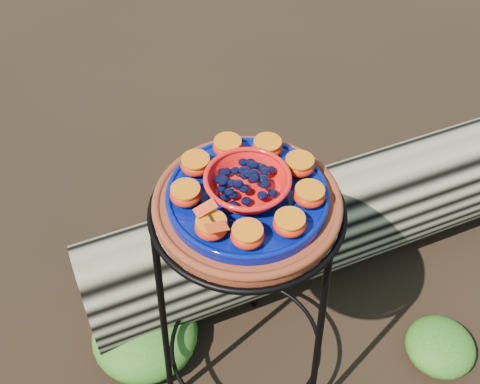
# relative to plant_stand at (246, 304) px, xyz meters

# --- Properties ---
(ground) EXTENTS (60.00, 60.00, 0.00)m
(ground) POSITION_rel_plant_stand_xyz_m (0.00, 0.00, -0.35)
(ground) COLOR black
(plant_stand) EXTENTS (0.44, 0.44, 0.70)m
(plant_stand) POSITION_rel_plant_stand_xyz_m (0.00, 0.00, 0.00)
(plant_stand) COLOR black
(plant_stand) RESTS_ON ground
(terracotta_saucer) EXTENTS (0.37, 0.37, 0.03)m
(terracotta_saucer) POSITION_rel_plant_stand_xyz_m (0.00, 0.00, 0.37)
(terracotta_saucer) COLOR maroon
(terracotta_saucer) RESTS_ON plant_stand
(cobalt_plate) EXTENTS (0.32, 0.32, 0.02)m
(cobalt_plate) POSITION_rel_plant_stand_xyz_m (0.00, 0.00, 0.39)
(cobalt_plate) COLOR #000135
(cobalt_plate) RESTS_ON terracotta_saucer
(red_bowl) EXTENTS (0.16, 0.16, 0.04)m
(red_bowl) POSITION_rel_plant_stand_xyz_m (0.00, 0.00, 0.42)
(red_bowl) COLOR red
(red_bowl) RESTS_ON cobalt_plate
(glass_gems) EXTENTS (0.12, 0.12, 0.02)m
(glass_gems) POSITION_rel_plant_stand_xyz_m (0.00, 0.00, 0.46)
(glass_gems) COLOR black
(glass_gems) RESTS_ON red_bowl
(orange_half_0) EXTENTS (0.06, 0.06, 0.03)m
(orange_half_0) POSITION_rel_plant_stand_xyz_m (-0.05, -0.11, 0.42)
(orange_half_0) COLOR #B31D00
(orange_half_0) RESTS_ON cobalt_plate
(orange_half_1) EXTENTS (0.06, 0.06, 0.03)m
(orange_half_1) POSITION_rel_plant_stand_xyz_m (0.02, -0.12, 0.42)
(orange_half_1) COLOR #B31D00
(orange_half_1) RESTS_ON cobalt_plate
(orange_half_2) EXTENTS (0.06, 0.06, 0.03)m
(orange_half_2) POSITION_rel_plant_stand_xyz_m (0.09, -0.08, 0.42)
(orange_half_2) COLOR #B31D00
(orange_half_2) RESTS_ON cobalt_plate
(orange_half_3) EXTENTS (0.06, 0.06, 0.03)m
(orange_half_3) POSITION_rel_plant_stand_xyz_m (0.12, -0.01, 0.42)
(orange_half_3) COLOR #B31D00
(orange_half_3) RESTS_ON cobalt_plate
(orange_half_4) EXTENTS (0.06, 0.06, 0.03)m
(orange_half_4) POSITION_rel_plant_stand_xyz_m (0.10, 0.07, 0.42)
(orange_half_4) COLOR #B31D00
(orange_half_4) RESTS_ON cobalt_plate
(orange_half_5) EXTENTS (0.06, 0.06, 0.03)m
(orange_half_5) POSITION_rel_plant_stand_xyz_m (0.03, 0.12, 0.42)
(orange_half_5) COLOR #B31D00
(orange_half_5) RESTS_ON cobalt_plate
(orange_half_6) EXTENTS (0.06, 0.06, 0.03)m
(orange_half_6) POSITION_rel_plant_stand_xyz_m (-0.06, 0.11, 0.42)
(orange_half_6) COLOR #B31D00
(orange_half_6) RESTS_ON cobalt_plate
(orange_half_7) EXTENTS (0.06, 0.06, 0.03)m
(orange_half_7) POSITION_rel_plant_stand_xyz_m (-0.11, 0.05, 0.42)
(orange_half_7) COLOR #B31D00
(orange_half_7) RESTS_ON cobalt_plate
(orange_half_8) EXTENTS (0.06, 0.06, 0.03)m
(orange_half_8) POSITION_rel_plant_stand_xyz_m (-0.11, -0.04, 0.42)
(orange_half_8) COLOR #B31D00
(orange_half_8) RESTS_ON cobalt_plate
(butterfly) EXTENTS (0.11, 0.10, 0.02)m
(butterfly) POSITION_rel_plant_stand_xyz_m (-0.05, -0.11, 0.44)
(butterfly) COLOR red
(butterfly) RESTS_ON orange_half_0
(driftwood_log) EXTENTS (1.72, 1.28, 0.32)m
(driftwood_log) POSITION_rel_plant_stand_xyz_m (0.27, 0.51, -0.19)
(driftwood_log) COLOR black
(driftwood_log) RESTS_ON ground
(foliage_left) EXTENTS (0.30, 0.30, 0.15)m
(foliage_left) POSITION_rel_plant_stand_xyz_m (-0.30, 0.03, -0.27)
(foliage_left) COLOR #1F4F12
(foliage_left) RESTS_ON ground
(foliage_right) EXTENTS (0.20, 0.20, 0.10)m
(foliage_right) POSITION_rel_plant_stand_xyz_m (0.55, 0.13, -0.30)
(foliage_right) COLOR #1F4F12
(foliage_right) RESTS_ON ground
(foliage_back) EXTENTS (0.29, 0.29, 0.15)m
(foliage_back) POSITION_rel_plant_stand_xyz_m (-0.24, 0.53, -0.28)
(foliage_back) COLOR #1F4F12
(foliage_back) RESTS_ON ground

